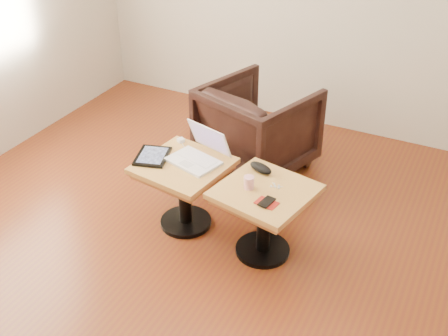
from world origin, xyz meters
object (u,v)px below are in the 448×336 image
at_px(laptop, 199,154).
at_px(striped_cup, 249,182).
at_px(side_table_left, 184,179).
at_px(armchair, 258,127).
at_px(side_table_right, 265,206).

height_order(laptop, striped_cup, laptop).
height_order(side_table_left, armchair, armchair).
relative_size(side_table_left, side_table_right, 0.96).
bearing_deg(side_table_right, laptop, 178.40).
height_order(side_table_right, armchair, armchair).
bearing_deg(laptop, armchair, 101.47).
distance_m(side_table_right, armchair, 1.05).
relative_size(side_table_left, striped_cup, 7.50).
bearing_deg(side_table_left, laptop, 61.75).
height_order(side_table_left, striped_cup, striped_cup).
relative_size(side_table_right, striped_cup, 7.82).
bearing_deg(side_table_left, armchair, 90.14).
relative_size(striped_cup, armchair, 0.11).
bearing_deg(side_table_right, striped_cup, -149.99).
bearing_deg(striped_cup, laptop, 160.42).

